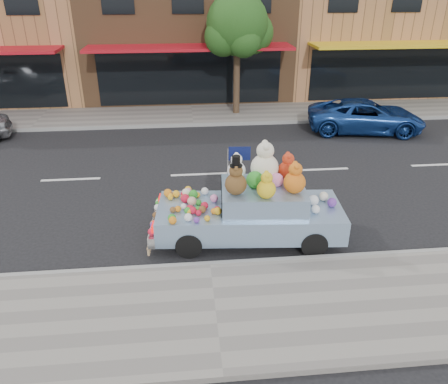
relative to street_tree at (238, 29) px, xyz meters
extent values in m
plane|color=black|center=(-2.03, -6.55, -3.69)|extent=(120.00, 120.00, 0.00)
cube|color=gray|center=(-2.03, -13.05, -3.63)|extent=(60.00, 3.00, 0.12)
cube|color=gray|center=(-2.03, -0.05, -3.63)|extent=(60.00, 3.00, 0.12)
cube|color=gray|center=(-2.03, -11.55, -3.63)|extent=(60.00, 0.12, 0.13)
cube|color=gray|center=(-2.03, -1.55, -3.63)|extent=(60.00, 0.12, 0.13)
cube|color=brown|center=(-2.03, 5.45, -0.19)|extent=(10.00, 8.00, 7.00)
cube|color=black|center=(-2.03, 1.43, -2.29)|extent=(8.50, 0.06, 2.40)
cube|color=#AD101B|center=(-2.03, 0.55, -0.79)|extent=(9.00, 1.80, 0.12)
cube|color=#AA7047|center=(7.97, 5.45, -0.19)|extent=(10.00, 8.00, 7.00)
cube|color=black|center=(7.97, 1.43, -2.29)|extent=(8.50, 0.06, 2.40)
cube|color=yellow|center=(7.97, 0.55, -0.79)|extent=(9.00, 1.80, 0.12)
cylinder|color=#38281C|center=(-0.03, -0.05, -2.09)|extent=(0.28, 0.28, 3.20)
sphere|color=#1E4313|center=(-0.03, -0.05, 0.23)|extent=(2.60, 2.60, 2.60)
sphere|color=#1E4313|center=(0.67, 0.25, -0.17)|extent=(1.80, 1.80, 1.80)
sphere|color=#1E4313|center=(-0.63, -0.25, -0.27)|extent=(1.60, 1.60, 1.60)
sphere|color=#1E4313|center=(0.17, -0.65, -0.37)|extent=(1.40, 1.40, 1.40)
sphere|color=#1E4313|center=(-0.33, 0.55, -0.07)|extent=(1.60, 1.60, 1.60)
imported|color=#1A4091|center=(4.88, -2.88, -3.06)|extent=(4.86, 2.87, 1.27)
cylinder|color=black|center=(0.33, -11.30, -3.39)|extent=(0.61, 0.25, 0.60)
cylinder|color=black|center=(0.45, -9.74, -3.39)|extent=(0.61, 0.25, 0.60)
cylinder|color=black|center=(-2.46, -11.08, -3.39)|extent=(0.61, 0.25, 0.60)
cylinder|color=black|center=(-2.34, -9.52, -3.39)|extent=(0.61, 0.25, 0.60)
cube|color=#7D9BBB|center=(-1.01, -10.41, -3.14)|extent=(4.42, 2.04, 0.60)
cube|color=#7D9BBB|center=(-0.71, -10.43, -2.59)|extent=(2.01, 1.65, 0.50)
cube|color=silver|center=(-3.22, -10.23, -3.29)|extent=(0.30, 1.79, 0.26)
cube|color=red|center=(-3.22, -10.91, -2.97)|extent=(0.08, 0.28, 0.16)
cube|color=red|center=(-3.11, -9.56, -2.97)|extent=(0.08, 0.28, 0.16)
cube|color=black|center=(-1.65, -10.36, -2.59)|extent=(0.14, 1.30, 0.40)
sphere|color=#523517|center=(-1.38, -10.73, -2.10)|extent=(0.49, 0.49, 0.49)
sphere|color=#523517|center=(-1.38, -10.73, -1.79)|extent=(0.30, 0.30, 0.30)
sphere|color=#523517|center=(-1.38, -10.84, -1.69)|extent=(0.11, 0.11, 0.11)
sphere|color=#523517|center=(-1.38, -10.62, -1.69)|extent=(0.11, 0.11, 0.11)
cylinder|color=black|center=(-1.38, -10.73, -1.66)|extent=(0.29, 0.29, 0.02)
cylinder|color=black|center=(-1.38, -10.73, -1.55)|extent=(0.18, 0.18, 0.22)
sphere|color=beige|center=(-0.63, -10.09, -2.01)|extent=(0.66, 0.66, 0.66)
sphere|color=beige|center=(-0.63, -10.09, -1.59)|extent=(0.41, 0.41, 0.41)
sphere|color=beige|center=(-0.63, -10.23, -1.46)|extent=(0.15, 0.15, 0.15)
sphere|color=beige|center=(-0.63, -9.95, -1.46)|extent=(0.15, 0.15, 0.15)
sphere|color=#C65D12|center=(-0.08, -10.78, -2.10)|extent=(0.49, 0.49, 0.49)
sphere|color=#C65D12|center=(-0.08, -10.78, -1.78)|extent=(0.30, 0.30, 0.30)
sphere|color=#C65D12|center=(-0.08, -10.89, -1.69)|extent=(0.12, 0.12, 0.12)
sphere|color=#C65D12|center=(-0.08, -10.68, -1.69)|extent=(0.12, 0.12, 0.12)
sphere|color=#B42D13|center=(-0.08, -10.08, -2.12)|extent=(0.46, 0.46, 0.46)
sphere|color=#B42D13|center=(-0.08, -10.08, -1.82)|extent=(0.28, 0.28, 0.28)
sphere|color=#B42D13|center=(-0.08, -10.18, -1.73)|extent=(0.11, 0.11, 0.11)
sphere|color=#B42D13|center=(-0.08, -9.98, -1.73)|extent=(0.11, 0.11, 0.11)
sphere|color=white|center=(-1.27, -9.94, -2.12)|extent=(0.44, 0.44, 0.44)
sphere|color=white|center=(-1.27, -9.94, -1.84)|extent=(0.27, 0.27, 0.27)
sphere|color=white|center=(-1.27, -10.03, -1.75)|extent=(0.10, 0.10, 0.10)
sphere|color=white|center=(-1.27, -9.84, -1.75)|extent=(0.10, 0.10, 0.10)
sphere|color=gold|center=(-0.75, -10.98, -2.14)|extent=(0.42, 0.42, 0.42)
sphere|color=gold|center=(-0.75, -10.98, -1.87)|extent=(0.26, 0.26, 0.26)
sphere|color=gold|center=(-0.75, -11.07, -1.78)|extent=(0.10, 0.10, 0.10)
sphere|color=gold|center=(-0.75, -10.89, -1.78)|extent=(0.10, 0.10, 0.10)
sphere|color=#278724|center=(-0.91, -10.42, -2.16)|extent=(0.40, 0.40, 0.40)
sphere|color=pink|center=(-0.40, -10.41, -2.19)|extent=(0.32, 0.32, 0.32)
sphere|color=beige|center=(-2.47, -9.75, -2.74)|extent=(0.21, 0.21, 0.21)
sphere|color=pink|center=(-2.42, -9.64, -2.76)|extent=(0.16, 0.16, 0.16)
sphere|color=#278724|center=(-2.39, -10.04, -2.77)|extent=(0.15, 0.15, 0.15)
sphere|color=orange|center=(-2.04, -11.00, -2.78)|extent=(0.14, 0.14, 0.14)
sphere|color=orange|center=(-2.20, -9.82, -2.78)|extent=(0.13, 0.13, 0.13)
sphere|color=#278724|center=(-2.23, -10.56, -2.77)|extent=(0.14, 0.14, 0.14)
sphere|color=orange|center=(-1.87, -10.69, -2.77)|extent=(0.15, 0.15, 0.15)
sphere|color=#278724|center=(-2.81, -10.95, -2.75)|extent=(0.18, 0.18, 0.18)
sphere|color=orange|center=(-2.79, -11.05, -2.76)|extent=(0.18, 0.18, 0.18)
sphere|color=orange|center=(-1.78, -10.72, -2.76)|extent=(0.17, 0.17, 0.17)
sphere|color=#B4132A|center=(-2.50, -10.06, -2.74)|extent=(0.21, 0.21, 0.21)
sphere|color=orange|center=(-2.86, -9.90, -2.78)|extent=(0.13, 0.13, 0.13)
sphere|color=orange|center=(-2.71, -9.77, -2.75)|extent=(0.18, 0.18, 0.18)
sphere|color=silver|center=(-2.45, -10.95, -2.75)|extent=(0.18, 0.18, 0.18)
sphere|color=#602E8F|center=(-2.27, -11.05, -2.78)|extent=(0.13, 0.13, 0.13)
sphere|color=orange|center=(-2.68, -10.50, -2.77)|extent=(0.15, 0.15, 0.15)
sphere|color=#B4132A|center=(-2.06, -10.42, -2.76)|extent=(0.17, 0.17, 0.17)
sphere|color=orange|center=(-2.42, -9.56, -2.76)|extent=(0.18, 0.18, 0.18)
sphere|color=silver|center=(-2.55, -10.39, -2.77)|extent=(0.14, 0.14, 0.14)
sphere|color=orange|center=(-2.55, -9.92, -2.78)|extent=(0.13, 0.13, 0.13)
sphere|color=#B4132A|center=(-2.54, -9.75, -2.77)|extent=(0.14, 0.14, 0.14)
sphere|color=pink|center=(-1.82, -10.11, -2.75)|extent=(0.19, 0.19, 0.19)
sphere|color=brown|center=(-2.79, -10.53, -2.77)|extent=(0.14, 0.14, 0.14)
sphere|color=#278724|center=(-2.19, -10.24, -2.77)|extent=(0.14, 0.14, 0.14)
sphere|color=silver|center=(-2.01, -9.69, -2.75)|extent=(0.18, 0.18, 0.18)
sphere|color=orange|center=(-2.43, -10.65, -2.77)|extent=(0.14, 0.14, 0.14)
sphere|color=orange|center=(-2.92, -9.72, -2.74)|extent=(0.20, 0.20, 0.20)
sphere|color=#B4132A|center=(-2.40, -10.53, -2.76)|extent=(0.17, 0.17, 0.17)
sphere|color=#278724|center=(-2.46, -10.62, -2.76)|extent=(0.16, 0.16, 0.16)
sphere|color=#B4132A|center=(-2.34, -10.63, -2.76)|extent=(0.17, 0.17, 0.17)
sphere|color=#B4132A|center=(-1.79, -10.63, -2.77)|extent=(0.15, 0.15, 0.15)
sphere|color=#B4132A|center=(-2.22, -10.73, -2.77)|extent=(0.14, 0.14, 0.14)
sphere|color=brown|center=(-2.83, -9.77, -2.77)|extent=(0.14, 0.14, 0.14)
sphere|color=#278724|center=(-2.30, -9.88, -2.73)|extent=(0.22, 0.22, 0.22)
sphere|color=brown|center=(-2.12, -10.61, -2.76)|extent=(0.18, 0.18, 0.18)
sphere|color=orange|center=(-2.85, -9.80, -2.78)|extent=(0.13, 0.13, 0.13)
sphere|color=#D8A88C|center=(-2.35, -10.25, -2.72)|extent=(0.22, 0.22, 0.22)
sphere|color=#8A614C|center=(-3.25, -10.58, -3.08)|extent=(0.16, 0.16, 0.16)
sphere|color=#B4132A|center=(-3.28, -10.94, -3.08)|extent=(0.16, 0.16, 0.16)
sphere|color=pink|center=(-3.27, -10.92, -3.09)|extent=(0.16, 0.16, 0.16)
sphere|color=beige|center=(-3.16, -9.54, -3.08)|extent=(0.16, 0.16, 0.16)
sphere|color=#278724|center=(-3.17, -9.59, -3.08)|extent=(0.16, 0.16, 0.16)
sphere|color=#602E8F|center=(-3.25, -10.63, -3.09)|extent=(0.15, 0.15, 0.15)
sphere|color=silver|center=(-3.18, -9.81, -3.08)|extent=(0.16, 0.16, 0.16)
sphere|color=brown|center=(-3.21, -10.18, -3.09)|extent=(0.15, 0.15, 0.15)
sphere|color=#278724|center=(-3.16, -9.47, -3.08)|extent=(0.17, 0.17, 0.17)
sphere|color=beige|center=(0.80, -10.29, -2.73)|extent=(0.22, 0.22, 0.22)
sphere|color=#602E8F|center=(0.89, -10.61, -2.73)|extent=(0.22, 0.22, 0.22)
sphere|color=silver|center=(0.43, -10.88, -2.74)|extent=(0.20, 0.20, 0.20)
sphere|color=silver|center=(0.48, -10.50, -2.72)|extent=(0.25, 0.25, 0.25)
cylinder|color=#997A54|center=(-3.37, -11.07, -3.53)|extent=(0.06, 0.06, 0.17)
sphere|color=#997A54|center=(-3.37, -11.07, -3.43)|extent=(0.07, 0.07, 0.07)
cylinder|color=#997A54|center=(-3.36, -10.97, -3.53)|extent=(0.06, 0.06, 0.17)
sphere|color=#997A54|center=(-3.36, -10.97, -3.43)|extent=(0.07, 0.07, 0.07)
cylinder|color=#997A54|center=(-3.35, -10.86, -3.53)|extent=(0.06, 0.06, 0.17)
sphere|color=#997A54|center=(-3.35, -10.86, -3.43)|extent=(0.07, 0.07, 0.07)
cylinder|color=#997A54|center=(-3.34, -10.76, -3.53)|extent=(0.06, 0.06, 0.17)
sphere|color=#997A54|center=(-3.34, -10.76, -3.43)|extent=(0.07, 0.07, 0.07)
cylinder|color=#997A54|center=(-3.33, -10.65, -3.53)|extent=(0.06, 0.06, 0.17)
sphere|color=#997A54|center=(-3.33, -10.65, -3.43)|extent=(0.07, 0.07, 0.07)
cylinder|color=#997A54|center=(-3.32, -10.54, -3.53)|extent=(0.06, 0.06, 0.17)
sphere|color=#997A54|center=(-3.32, -10.54, -3.43)|extent=(0.07, 0.07, 0.07)
cylinder|color=#997A54|center=(-3.32, -10.44, -3.53)|extent=(0.06, 0.06, 0.17)
sphere|color=#997A54|center=(-3.32, -10.44, -3.43)|extent=(0.07, 0.07, 0.07)
cylinder|color=#997A54|center=(-3.31, -10.33, -3.53)|extent=(0.06, 0.06, 0.17)
sphere|color=#997A54|center=(-3.31, -10.33, -3.43)|extent=(0.07, 0.07, 0.07)
cylinder|color=#997A54|center=(-3.30, -10.23, -3.53)|extent=(0.06, 0.06, 0.17)
sphere|color=#997A54|center=(-3.30, -10.23, -3.43)|extent=(0.07, 0.07, 0.07)
cylinder|color=#997A54|center=(-3.29, -10.12, -3.53)|extent=(0.06, 0.06, 0.17)
sphere|color=#997A54|center=(-3.29, -10.12, -3.43)|extent=(0.07, 0.07, 0.07)
cylinder|color=#997A54|center=(-3.28, -10.01, -3.53)|extent=(0.06, 0.06, 0.17)
sphere|color=#997A54|center=(-3.28, -10.01, -3.43)|extent=(0.07, 0.07, 0.07)
cylinder|color=#997A54|center=(-3.27, -9.91, -3.53)|extent=(0.06, 0.06, 0.17)
sphere|color=#997A54|center=(-3.27, -9.91, -3.43)|extent=(0.07, 0.07, 0.07)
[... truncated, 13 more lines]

